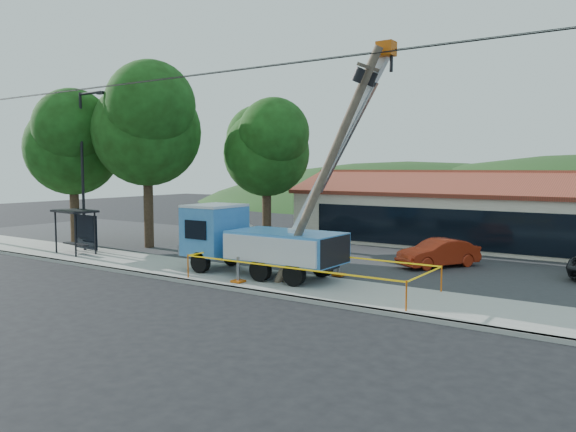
% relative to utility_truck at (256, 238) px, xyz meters
% --- Properties ---
extents(ground, '(120.00, 120.00, 0.00)m').
position_rel_utility_truck_xyz_m(ground, '(1.41, -4.65, -1.77)').
color(ground, black).
rests_on(ground, ground).
extents(curb, '(60.00, 0.25, 0.15)m').
position_rel_utility_truck_xyz_m(curb, '(1.41, -2.55, -1.69)').
color(curb, '#9B9991').
rests_on(curb, ground).
extents(sidewalk, '(60.00, 4.00, 0.15)m').
position_rel_utility_truck_xyz_m(sidewalk, '(1.41, -0.65, -1.69)').
color(sidewalk, '#9B9991').
rests_on(sidewalk, ground).
extents(parking_lot, '(60.00, 12.00, 0.10)m').
position_rel_utility_truck_xyz_m(parking_lot, '(1.41, 7.35, -1.72)').
color(parking_lot, '#28282B').
rests_on(parking_lot, ground).
extents(strip_mall, '(22.50, 8.53, 4.67)m').
position_rel_utility_truck_xyz_m(strip_mall, '(5.41, 15.33, 0.11)').
color(strip_mall, beige).
rests_on(strip_mall, ground).
extents(streetlight, '(2.13, 0.22, 9.00)m').
position_rel_utility_truck_xyz_m(streetlight, '(-12.37, 0.35, 3.54)').
color(streetlight, black).
rests_on(streetlight, ground).
extents(tree_west_near, '(7.56, 6.72, 10.80)m').
position_rel_utility_truck_xyz_m(tree_west_near, '(-10.59, 3.35, 5.76)').
color(tree_west_near, '#332316').
rests_on(tree_west_near, ground).
extents(tree_west_far, '(6.84, 6.08, 9.48)m').
position_rel_utility_truck_xyz_m(tree_west_far, '(-15.59, 1.85, 4.77)').
color(tree_west_far, '#332316').
rests_on(tree_west_far, ground).
extents(tree_lot, '(6.30, 5.60, 8.94)m').
position_rel_utility_truck_xyz_m(tree_lot, '(-5.59, 8.35, 4.44)').
color(tree_lot, '#332316').
rests_on(tree_lot, ground).
extents(hill_west, '(78.40, 56.00, 28.00)m').
position_rel_utility_truck_xyz_m(hill_west, '(-13.59, 50.35, -1.77)').
color(hill_west, '#1A3413').
rests_on(hill_west, ground).
extents(power_lines, '(60.00, 1.42, 9.10)m').
position_rel_utility_truck_xyz_m(power_lines, '(-17.05, -0.84, 3.02)').
color(power_lines, brown).
rests_on(power_lines, ground).
extents(utility_truck, '(10.02, 4.03, 9.23)m').
position_rel_utility_truck_xyz_m(utility_truck, '(0.00, 0.00, 0.00)').
color(utility_truck, black).
rests_on(utility_truck, ground).
extents(leaning_pole, '(4.69, 1.80, 9.11)m').
position_rel_utility_truck_xyz_m(leaning_pole, '(4.13, -0.79, 3.33)').
color(leaning_pole, brown).
rests_on(leaning_pole, ground).
extents(bus_shelter, '(2.63, 1.79, 2.39)m').
position_rel_utility_truck_xyz_m(bus_shelter, '(-11.81, -0.61, 0.12)').
color(bus_shelter, black).
rests_on(bus_shelter, ground).
extents(caution_tape, '(9.91, 3.49, 1.01)m').
position_rel_utility_truck_xyz_m(caution_tape, '(2.95, -0.51, -0.88)').
color(caution_tape, '#CF560B').
rests_on(caution_tape, ground).
extents(car_silver, '(3.70, 4.04, 1.34)m').
position_rel_utility_truck_xyz_m(car_silver, '(-4.60, 5.70, -1.77)').
color(car_silver, '#A0A4A7').
rests_on(car_silver, ground).
extents(car_red, '(3.34, 4.18, 1.33)m').
position_rel_utility_truck_xyz_m(car_red, '(5.87, 6.62, -1.77)').
color(car_red, '#A72710').
rests_on(car_red, ground).
extents(car_white, '(5.30, 3.27, 1.43)m').
position_rel_utility_truck_xyz_m(car_white, '(-7.36, 7.71, -1.77)').
color(car_white, white).
rests_on(car_white, ground).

